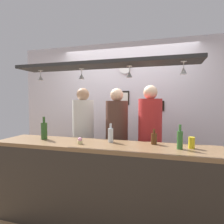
{
  "coord_description": "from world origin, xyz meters",
  "views": [
    {
      "loc": [
        0.74,
        -2.46,
        1.49
      ],
      "look_at": [
        0.0,
        0.1,
        1.34
      ],
      "focal_mm": 30.59,
      "sensor_mm": 36.0,
      "label": 1
    }
  ],
  "objects_px": {
    "drink_can": "(192,143)",
    "cupcake": "(80,141)",
    "picture_frame_lower_pair": "(156,106)",
    "picture_frame_crest": "(124,98)",
    "person_middle_brown_shirt": "(117,132)",
    "bottle_beer_green_import": "(180,139)",
    "person_right_red_shirt": "(150,132)",
    "wall_clock": "(125,68)",
    "bottle_champagne_green": "(44,130)",
    "bottle_beer_brown_stubby": "(154,138)",
    "person_left_white_patterned_shirt": "(83,130)",
    "bottle_soda_clear": "(111,135)"
  },
  "relations": [
    {
      "from": "bottle_beer_green_import",
      "to": "cupcake",
      "type": "distance_m",
      "value": 1.12
    },
    {
      "from": "picture_frame_lower_pair",
      "to": "picture_frame_crest",
      "type": "bearing_deg",
      "value": 180.0
    },
    {
      "from": "person_middle_brown_shirt",
      "to": "bottle_beer_green_import",
      "type": "xyz_separation_m",
      "value": [
        0.87,
        -0.69,
        0.07
      ]
    },
    {
      "from": "person_left_white_patterned_shirt",
      "to": "person_middle_brown_shirt",
      "type": "distance_m",
      "value": 0.56
    },
    {
      "from": "picture_frame_crest",
      "to": "wall_clock",
      "type": "relative_size",
      "value": 1.18
    },
    {
      "from": "person_middle_brown_shirt",
      "to": "cupcake",
      "type": "relative_size",
      "value": 21.68
    },
    {
      "from": "bottle_champagne_green",
      "to": "wall_clock",
      "type": "height_order",
      "value": "wall_clock"
    },
    {
      "from": "bottle_champagne_green",
      "to": "wall_clock",
      "type": "relative_size",
      "value": 1.36
    },
    {
      "from": "drink_can",
      "to": "bottle_beer_brown_stubby",
      "type": "bearing_deg",
      "value": 167.38
    },
    {
      "from": "bottle_beer_green_import",
      "to": "bottle_beer_brown_stubby",
      "type": "height_order",
      "value": "bottle_beer_green_import"
    },
    {
      "from": "person_middle_brown_shirt",
      "to": "bottle_beer_brown_stubby",
      "type": "height_order",
      "value": "person_middle_brown_shirt"
    },
    {
      "from": "bottle_beer_green_import",
      "to": "cupcake",
      "type": "height_order",
      "value": "bottle_beer_green_import"
    },
    {
      "from": "bottle_beer_green_import",
      "to": "person_right_red_shirt",
      "type": "bearing_deg",
      "value": 118.04
    },
    {
      "from": "person_left_white_patterned_shirt",
      "to": "picture_frame_crest",
      "type": "bearing_deg",
      "value": 54.18
    },
    {
      "from": "bottle_beer_brown_stubby",
      "to": "picture_frame_crest",
      "type": "relative_size",
      "value": 0.69
    },
    {
      "from": "bottle_beer_green_import",
      "to": "wall_clock",
      "type": "bearing_deg",
      "value": 122.7
    },
    {
      "from": "bottle_champagne_green",
      "to": "drink_can",
      "type": "xyz_separation_m",
      "value": [
        1.82,
        0.01,
        -0.06
      ]
    },
    {
      "from": "person_left_white_patterned_shirt",
      "to": "cupcake",
      "type": "relative_size",
      "value": 21.88
    },
    {
      "from": "person_left_white_patterned_shirt",
      "to": "picture_frame_crest",
      "type": "distance_m",
      "value": 1.03
    },
    {
      "from": "person_left_white_patterned_shirt",
      "to": "person_middle_brown_shirt",
      "type": "xyz_separation_m",
      "value": [
        0.56,
        -0.0,
        -0.01
      ]
    },
    {
      "from": "picture_frame_lower_pair",
      "to": "wall_clock",
      "type": "height_order",
      "value": "wall_clock"
    },
    {
      "from": "bottle_beer_green_import",
      "to": "drink_can",
      "type": "distance_m",
      "value": 0.15
    },
    {
      "from": "bottle_soda_clear",
      "to": "cupcake",
      "type": "xyz_separation_m",
      "value": [
        -0.32,
        -0.2,
        -0.06
      ]
    },
    {
      "from": "drink_can",
      "to": "cupcake",
      "type": "distance_m",
      "value": 1.25
    },
    {
      "from": "cupcake",
      "to": "wall_clock",
      "type": "height_order",
      "value": "wall_clock"
    },
    {
      "from": "bottle_champagne_green",
      "to": "bottle_soda_clear",
      "type": "bearing_deg",
      "value": 4.54
    },
    {
      "from": "drink_can",
      "to": "picture_frame_lower_pair",
      "type": "bearing_deg",
      "value": 108.74
    },
    {
      "from": "person_left_white_patterned_shirt",
      "to": "picture_frame_crest",
      "type": "relative_size",
      "value": 6.56
    },
    {
      "from": "person_right_red_shirt",
      "to": "bottle_champagne_green",
      "type": "height_order",
      "value": "person_right_red_shirt"
    },
    {
      "from": "person_left_white_patterned_shirt",
      "to": "wall_clock",
      "type": "distance_m",
      "value": 1.4
    },
    {
      "from": "picture_frame_crest",
      "to": "cupcake",
      "type": "bearing_deg",
      "value": -97.92
    },
    {
      "from": "picture_frame_lower_pair",
      "to": "cupcake",
      "type": "bearing_deg",
      "value": -117.82
    },
    {
      "from": "person_middle_brown_shirt",
      "to": "bottle_beer_green_import",
      "type": "height_order",
      "value": "person_middle_brown_shirt"
    },
    {
      "from": "person_middle_brown_shirt",
      "to": "picture_frame_lower_pair",
      "type": "bearing_deg",
      "value": 53.26
    },
    {
      "from": "cupcake",
      "to": "wall_clock",
      "type": "distance_m",
      "value": 1.85
    },
    {
      "from": "person_right_red_shirt",
      "to": "bottle_soda_clear",
      "type": "xyz_separation_m",
      "value": [
        -0.43,
        -0.57,
        0.04
      ]
    },
    {
      "from": "wall_clock",
      "to": "cupcake",
      "type": "bearing_deg",
      "value": -98.25
    },
    {
      "from": "person_middle_brown_shirt",
      "to": "bottle_beer_brown_stubby",
      "type": "distance_m",
      "value": 0.8
    },
    {
      "from": "person_right_red_shirt",
      "to": "bottle_soda_clear",
      "type": "height_order",
      "value": "person_right_red_shirt"
    },
    {
      "from": "bottle_soda_clear",
      "to": "wall_clock",
      "type": "distance_m",
      "value": 1.65
    },
    {
      "from": "person_right_red_shirt",
      "to": "drink_can",
      "type": "xyz_separation_m",
      "value": [
        0.49,
        -0.63,
        0.01
      ]
    },
    {
      "from": "cupcake",
      "to": "wall_clock",
      "type": "relative_size",
      "value": 0.35
    },
    {
      "from": "bottle_champagne_green",
      "to": "bottle_beer_brown_stubby",
      "type": "bearing_deg",
      "value": 4.18
    },
    {
      "from": "person_right_red_shirt",
      "to": "picture_frame_crest",
      "type": "distance_m",
      "value": 1.04
    },
    {
      "from": "person_middle_brown_shirt",
      "to": "picture_frame_lower_pair",
      "type": "xyz_separation_m",
      "value": [
        0.54,
        0.72,
        0.39
      ]
    },
    {
      "from": "person_right_red_shirt",
      "to": "bottle_champagne_green",
      "type": "relative_size",
      "value": 5.75
    },
    {
      "from": "person_left_white_patterned_shirt",
      "to": "drink_can",
      "type": "bearing_deg",
      "value": -22.02
    },
    {
      "from": "person_left_white_patterned_shirt",
      "to": "drink_can",
      "type": "relative_size",
      "value": 13.99
    },
    {
      "from": "person_middle_brown_shirt",
      "to": "wall_clock",
      "type": "bearing_deg",
      "value": 92.62
    },
    {
      "from": "picture_frame_crest",
      "to": "person_middle_brown_shirt",
      "type": "bearing_deg",
      "value": -86.77
    }
  ]
}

